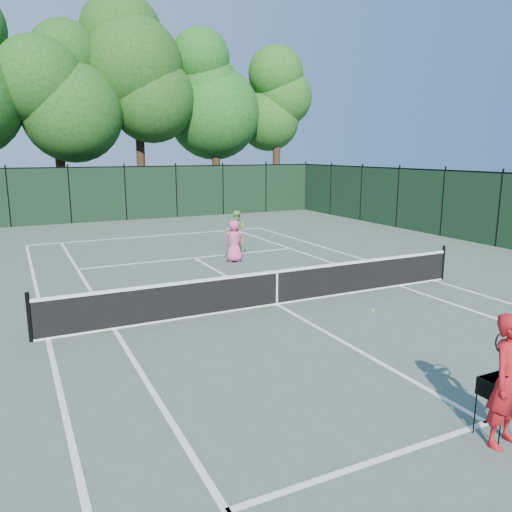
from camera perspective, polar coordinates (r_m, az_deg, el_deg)
name	(u,v)px	position (r m, az deg, el deg)	size (l,w,h in m)	color
ground	(277,304)	(12.94, 2.37, -5.55)	(90.00, 90.00, 0.00)	#4A5A4E
sideline_doubles_left	(48,339)	(11.51, -22.69, -8.74)	(0.10, 23.77, 0.01)	white
sideline_doubles_right	(434,280)	(16.21, 19.68, -2.65)	(0.10, 23.77, 0.01)	white
sideline_singles_left	(114,329)	(11.64, -15.90, -8.02)	(0.10, 23.77, 0.01)	white
sideline_singles_right	(399,286)	(15.27, 16.08, -3.28)	(0.10, 23.77, 0.01)	white
baseline_far	(155,236)	(23.79, -11.47, 2.27)	(10.97, 0.10, 0.01)	white
service_line_near	(487,423)	(8.35, 24.89, -16.91)	(8.23, 0.10, 0.01)	white
service_line_far	(194,258)	(18.63, -7.09, -0.21)	(8.23, 0.10, 0.01)	white
center_service_line	(277,304)	(12.94, 2.37, -5.54)	(0.10, 12.80, 0.01)	white
tennis_net	(277,287)	(12.80, 2.39, -3.52)	(11.69, 0.09, 1.06)	black
fence_far	(125,194)	(29.53, -14.69, 6.88)	(24.00, 0.05, 3.00)	black
tree_2	(54,84)	(32.98, -22.08, 17.76)	(6.00, 6.00, 12.40)	black
tree_3	(137,68)	(34.45, -13.49, 20.13)	(7.00, 7.00, 14.45)	black
tree_4	(215,86)	(35.17, -4.74, 18.81)	(6.20, 6.20, 12.97)	black
tree_5	(277,97)	(37.69, 2.41, 17.70)	(5.80, 5.80, 12.23)	black
coach	(509,381)	(7.54, 26.91, -12.60)	(0.90, 0.75, 1.83)	#AC131A
player_pink	(234,241)	(17.73, -2.51, 1.75)	(0.86, 0.70, 1.52)	#D54B86
player_green	(236,231)	(19.62, -2.31, 2.88)	(0.96, 0.87, 1.62)	#96BA5D
ball_hopper	(500,389)	(7.75, 26.15, -13.50)	(0.49, 0.49, 0.85)	black
loose_ball_midcourt	(373,311)	(12.66, 13.24, -6.10)	(0.07, 0.07, 0.07)	yellow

